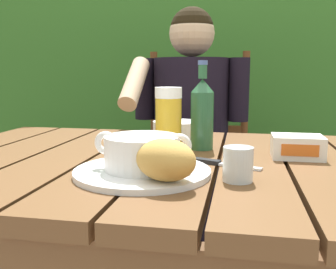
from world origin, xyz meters
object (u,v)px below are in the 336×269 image
chair_near_diner (195,165)px  diner_bowl (176,129)px  beer_bottle (202,113)px  butter_tub (297,147)px  table_knife (219,163)px  beer_glass (168,120)px  soup_bowl (142,152)px  bread_roll (166,160)px  water_glass_small (238,164)px  serving_plate (142,172)px  person_eating (189,126)px

chair_near_diner → diner_bowl: chair_near_diner is taller
beer_bottle → butter_tub: bearing=-14.8°
chair_near_diner → table_knife: 0.96m
beer_glass → diner_bowl: bearing=94.9°
soup_bowl → beer_bottle: 0.31m
bread_roll → water_glass_small: bread_roll is taller
beer_bottle → table_knife: size_ratio=1.49×
beer_glass → water_glass_small: bearing=-52.5°
soup_bowl → diner_bowl: bearing=91.1°
soup_bowl → serving_plate: bearing=-116.6°
person_eating → butter_tub: size_ratio=9.76×
person_eating → diner_bowl: (0.00, -0.35, 0.04)m
beer_glass → water_glass_small: 0.31m
beer_bottle → butter_tub: beer_bottle is taller
serving_plate → beer_bottle: size_ratio=1.18×
person_eating → soup_bowl: size_ratio=5.82×
beer_glass → table_knife: 0.20m
chair_near_diner → person_eating: person_eating is taller
chair_near_diner → diner_bowl: 0.60m
serving_plate → soup_bowl: bearing=63.4°
chair_near_diner → person_eating: 0.30m
soup_bowl → beer_glass: size_ratio=1.20×
water_glass_small → person_eating: bearing=103.9°
bread_roll → serving_plate: bearing=130.6°
person_eating → soup_bowl: 0.84m
table_knife → soup_bowl: bearing=-143.2°
bread_roll → beer_glass: beer_glass is taller
bread_roll → water_glass_small: bearing=25.8°
serving_plate → butter_tub: 0.41m
serving_plate → diner_bowl: diner_bowl is taller
chair_near_diner → serving_plate: (0.01, -1.03, 0.24)m
chair_near_diner → person_eating: size_ratio=0.86×
beer_bottle → water_glass_small: size_ratio=3.56×
table_knife → person_eating: bearing=102.9°
table_knife → diner_bowl: 0.41m
table_knife → beer_bottle: bearing=107.9°
soup_bowl → person_eating: bearing=90.9°
soup_bowl → water_glass_small: 0.20m
chair_near_diner → diner_bowl: bearing=-90.0°
serving_plate → beer_glass: 0.24m
soup_bowl → beer_bottle: size_ratio=0.85×
soup_bowl → bread_roll: bread_roll is taller
person_eating → serving_plate: size_ratio=4.20×
person_eating → bread_roll: size_ratio=8.28×
bread_roll → butter_tub: 0.41m
chair_near_diner → bread_roll: size_ratio=7.14×
water_glass_small → diner_bowl: 0.54m
butter_tub → soup_bowl: bearing=-146.4°
table_knife → serving_plate: bearing=-143.2°
water_glass_small → butter_tub: 0.28m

